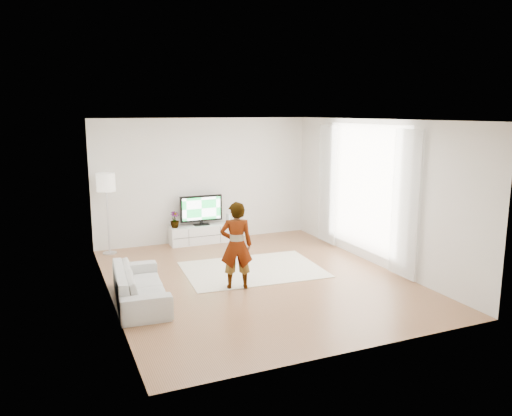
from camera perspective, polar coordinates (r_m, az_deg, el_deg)
name	(u,v)px	position (r m, az deg, el deg)	size (l,w,h in m)	color
floor	(256,279)	(8.99, 0.00, -8.09)	(6.00, 6.00, 0.00)	#9E6C47
ceiling	(256,120)	(8.50, 0.00, 10.05)	(6.00, 6.00, 0.00)	white
wall_left	(107,213)	(8.01, -16.69, -0.55)	(0.02, 6.00, 2.80)	silver
wall_right	(375,193)	(9.87, 13.48, 1.71)	(0.02, 6.00, 2.80)	silver
wall_back	(205,180)	(11.42, -5.91, 3.18)	(5.00, 0.02, 2.80)	silver
wall_front	(355,243)	(6.05, 11.20, -3.94)	(5.00, 0.02, 2.80)	silver
window	(365,188)	(10.09, 12.40, 2.24)	(0.01, 2.60, 2.50)	white
curtain_near	(405,204)	(9.05, 16.70, 0.40)	(0.04, 0.70, 2.60)	white
curtain_far	(328,185)	(11.14, 8.18, 2.67)	(0.04, 0.70, 2.60)	white
media_console	(202,234)	(11.38, -6.18, -2.97)	(1.47, 0.42, 0.41)	white
television	(201,209)	(11.29, -6.28, -0.12)	(0.97, 0.19, 0.68)	black
game_console	(229,218)	(11.51, -3.15, -1.17)	(0.06, 0.16, 0.22)	white
potted_plant	(175,220)	(11.14, -9.29, -1.33)	(0.20, 0.20, 0.36)	#3F7238
rug	(253,269)	(9.48, -0.38, -7.04)	(2.53, 1.82, 0.01)	white
player	(236,245)	(8.32, -2.26, -4.27)	(0.54, 0.35, 1.48)	#334772
sofa	(140,285)	(8.08, -13.11, -8.56)	(1.88, 0.74, 0.55)	beige
floor_lamp	(106,186)	(10.69, -16.77, 2.43)	(0.38, 0.38, 1.70)	silver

